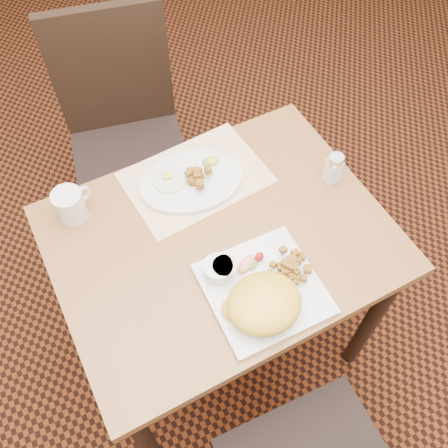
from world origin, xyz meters
TOP-DOWN VIEW (x-y plane):
  - ground at (0.00, 0.00)m, footprint 8.00×8.00m
  - table at (0.00, 0.00)m, footprint 0.90×0.70m
  - chair_far at (-0.04, 0.71)m, footprint 0.50×0.51m
  - placemat at (0.03, 0.22)m, footprint 0.42×0.31m
  - plate_square at (0.02, -0.19)m, footprint 0.29×0.29m
  - plate_oval at (0.01, 0.20)m, footprint 0.34×0.27m
  - hollandaise_mound at (-0.01, -0.24)m, footprint 0.19×0.17m
  - ramekin at (-0.06, -0.11)m, footprint 0.08×0.08m
  - garnish_sq at (0.02, -0.12)m, footprint 0.09×0.05m
  - fried_egg at (-0.05, 0.23)m, footprint 0.10×0.10m
  - garnish_ov at (0.09, 0.23)m, footprint 0.06×0.04m
  - salt_shaker at (0.38, 0.02)m, footprint 0.04×0.04m
  - coffee_mug at (-0.33, 0.26)m, footprint 0.11×0.08m
  - home_fries_sq at (0.11, -0.18)m, footprint 0.12×0.11m
  - home_fries_ov at (0.02, 0.19)m, footprint 0.08×0.10m

SIDE VIEW (x-z plane):
  - ground at x=0.00m, z-range 0.00..0.00m
  - chair_far at x=-0.04m, z-range 0.05..1.02m
  - table at x=0.00m, z-range 0.27..1.02m
  - placemat at x=0.03m, z-range 0.75..0.75m
  - plate_square at x=0.02m, z-range 0.75..0.77m
  - plate_oval at x=0.01m, z-range 0.75..0.77m
  - fried_egg at x=-0.05m, z-range 0.76..0.78m
  - garnish_sq at x=0.02m, z-range 0.76..0.79m
  - garnish_ov at x=0.09m, z-range 0.77..0.79m
  - home_fries_sq at x=0.11m, z-range 0.76..0.80m
  - home_fries_ov at x=0.02m, z-range 0.77..0.80m
  - ramekin at x=-0.06m, z-range 0.77..0.81m
  - coffee_mug at x=-0.33m, z-range 0.75..0.84m
  - hollandaise_mound at x=-0.01m, z-range 0.76..0.83m
  - salt_shaker at x=0.38m, z-range 0.75..0.85m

